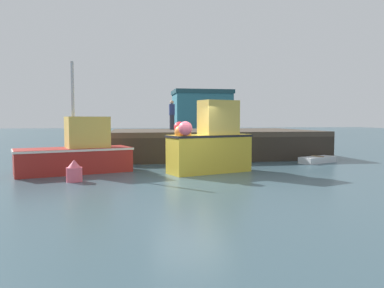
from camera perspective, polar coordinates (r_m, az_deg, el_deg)
ground at (r=12.26m, az=-0.13°, el=-5.87°), size 120.00×160.00×0.10m
pier at (r=20.37m, az=3.18°, el=1.47°), size 10.84×7.30×1.43m
fishing_boat_near_left at (r=14.66m, az=-17.31°, el=-1.30°), size 4.50×2.79×4.17m
fishing_boat_near_right at (r=13.99m, az=2.80°, el=0.04°), size 3.41×2.23×2.74m
rowboat at (r=18.20m, az=18.80°, el=-2.30°), size 2.08×1.48×0.33m
dockworker at (r=21.69m, az=-3.11°, el=4.50°), size 0.34×0.34×1.71m
warehouse at (r=47.90m, az=1.52°, el=4.83°), size 7.39×5.20×5.78m
mooring_buoy_foreground at (r=12.55m, az=-17.71°, el=-4.09°), size 0.51×0.51×0.72m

